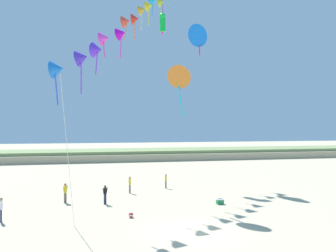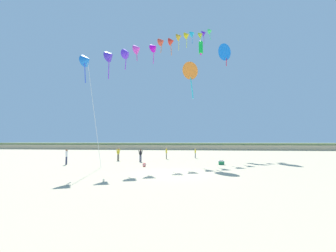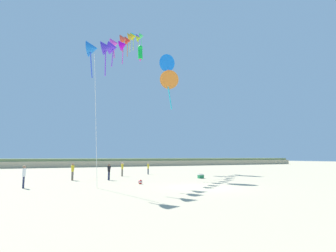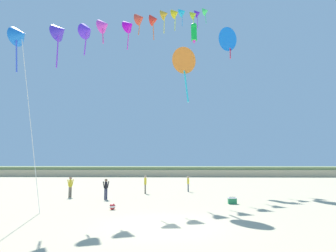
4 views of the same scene
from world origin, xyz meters
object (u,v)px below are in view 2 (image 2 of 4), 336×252
(person_far_left, at_px, (118,153))
(large_kite_low_lead, at_px, (201,48))
(beach_ball, at_px, (144,165))
(person_near_left, at_px, (66,156))
(large_kite_mid_trail, at_px, (191,70))
(person_mid_center, at_px, (166,152))
(beach_cooler, at_px, (221,163))
(person_far_right, at_px, (195,152))
(person_near_right, at_px, (141,154))
(large_kite_high_solo, at_px, (226,52))

(person_far_left, distance_m, large_kite_low_lead, 24.20)
(person_far_left, distance_m, beach_ball, 7.71)
(person_near_left, xyz_separation_m, beach_ball, (8.60, -0.80, -0.76))
(beach_ball, bearing_deg, large_kite_mid_trail, 40.25)
(large_kite_low_lead, distance_m, beach_ball, 26.68)
(person_mid_center, relative_size, beach_cooler, 2.80)
(person_mid_center, distance_m, person_far_right, 4.35)
(person_far_left, relative_size, large_kite_mid_trail, 0.37)
(person_far_left, bearing_deg, large_kite_mid_trail, -12.87)
(person_far_right, bearing_deg, large_kite_low_lead, 80.89)
(large_kite_mid_trail, bearing_deg, large_kite_low_lead, 84.08)
(person_near_left, relative_size, beach_cooler, 2.82)
(person_near_right, xyz_separation_m, beach_ball, (1.56, -4.72, -0.73))
(person_near_left, bearing_deg, person_mid_center, 40.91)
(person_near_right, relative_size, person_far_left, 0.96)
(person_far_right, bearing_deg, person_near_left, -143.08)
(person_far_right, height_order, beach_ball, person_far_right)
(person_near_left, xyz_separation_m, person_near_right, (7.04, 3.92, -0.03))
(person_near_left, bearing_deg, person_near_right, 29.10)
(person_far_right, bearing_deg, person_mid_center, -154.76)
(large_kite_mid_trail, height_order, beach_cooler, large_kite_mid_trail)
(large_kite_low_lead, xyz_separation_m, large_kite_high_solo, (4.16, -1.85, -1.67))
(large_kite_low_lead, height_order, beach_ball, large_kite_low_lead)
(person_mid_center, bearing_deg, person_far_right, 25.24)
(large_kite_low_lead, height_order, beach_cooler, large_kite_low_lead)
(person_near_left, height_order, large_kite_high_solo, large_kite_high_solo)
(large_kite_high_solo, bearing_deg, person_far_left, -146.30)
(person_near_left, xyz_separation_m, person_far_right, (13.52, 10.16, -0.08))
(person_far_right, distance_m, large_kite_high_solo, 18.09)
(beach_ball, bearing_deg, person_mid_center, 83.85)
(person_near_left, xyz_separation_m, beach_cooler, (16.25, 1.92, -0.73))
(person_near_left, bearing_deg, large_kite_mid_trail, 13.14)
(large_kite_high_solo, relative_size, beach_cooler, 6.88)
(person_near_left, distance_m, person_far_left, 6.46)
(large_kite_low_lead, bearing_deg, person_near_left, -130.64)
(large_kite_low_lead, relative_size, large_kite_mid_trail, 0.62)
(person_near_right, bearing_deg, person_far_left, 158.14)
(person_far_left, xyz_separation_m, large_kite_mid_trail, (9.35, -2.14, 9.65))
(person_near_left, bearing_deg, beach_ball, -5.29)
(beach_cooler, bearing_deg, person_mid_center, 136.29)
(person_near_right, relative_size, person_mid_center, 0.97)
(person_near_right, xyz_separation_m, person_far_right, (6.47, 6.24, -0.05))
(person_near_right, bearing_deg, large_kite_mid_trail, -7.85)
(large_kite_high_solo, distance_m, beach_cooler, 21.87)
(person_near_left, distance_m, beach_ball, 8.67)
(large_kite_mid_trail, distance_m, beach_ball, 12.02)
(person_mid_center, distance_m, large_kite_low_lead, 20.77)
(person_near_right, bearing_deg, beach_cooler, -12.24)
(beach_cooler, xyz_separation_m, beach_ball, (-7.65, -2.72, -0.03))
(beach_cooler, bearing_deg, person_far_right, 108.38)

